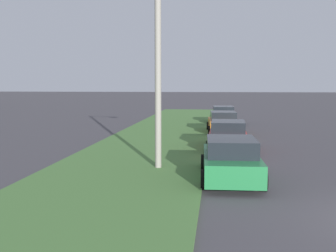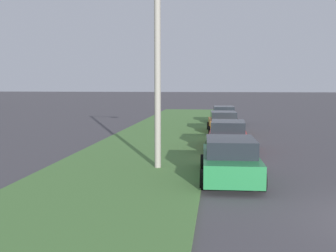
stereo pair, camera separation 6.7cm
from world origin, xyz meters
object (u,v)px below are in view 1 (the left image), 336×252
(parked_car_red, at_px, (228,136))
(streetlight, at_px, (167,54))
(parked_car_black, at_px, (223,115))
(parked_car_orange, at_px, (223,123))
(parked_car_green, at_px, (231,160))

(parked_car_red, xyz_separation_m, streetlight, (-5.09, 2.39, 3.67))
(parked_car_red, xyz_separation_m, parked_car_black, (12.99, 0.06, 0.00))
(parked_car_red, distance_m, parked_car_orange, 6.74)
(parked_car_black, bearing_deg, streetlight, 170.10)
(parked_car_orange, relative_size, parked_car_black, 1.00)
(parked_car_orange, distance_m, parked_car_black, 6.25)
(parked_car_red, height_order, parked_car_orange, same)
(parked_car_black, bearing_deg, parked_car_green, 177.43)
(parked_car_green, height_order, parked_car_black, same)
(parked_car_red, relative_size, parked_car_orange, 0.99)
(parked_car_orange, bearing_deg, streetlight, 166.09)
(parked_car_orange, height_order, parked_car_black, same)
(parked_car_orange, distance_m, streetlight, 12.58)
(parked_car_orange, relative_size, streetlight, 0.59)
(parked_car_green, bearing_deg, streetlight, 59.83)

